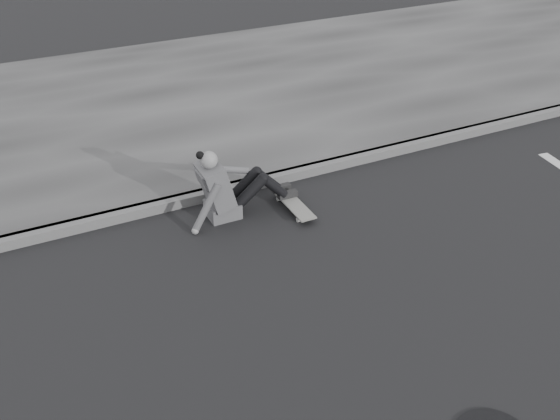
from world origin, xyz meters
The scene contains 5 objects.
ground centered at (0.00, 0.00, 0.00)m, with size 80.00×80.00×0.00m, color black.
curb centered at (0.00, 2.58, 0.06)m, with size 24.00×0.16×0.12m, color #545454.
sidewalk centered at (0.00, 5.60, 0.06)m, with size 24.00×6.00×0.12m, color #383838.
skateboard centered at (1.24, 1.89, 0.07)m, with size 0.20×0.78×0.09m.
seated_woman centered at (0.51, 2.14, 0.36)m, with size 1.38×0.46×0.88m.
Camera 1 is at (-1.67, -3.66, 3.93)m, focal length 40.00 mm.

